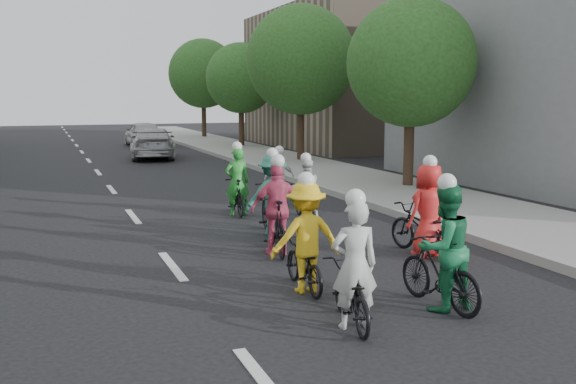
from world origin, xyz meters
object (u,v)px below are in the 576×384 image
cyclist_0 (352,283)px  cyclist_3 (277,218)px  cyclist_7 (272,201)px  cyclist_8 (279,183)px  cyclist_2 (305,246)px  cyclist_4 (426,221)px  cyclist_6 (305,196)px  follow_car_lead (153,143)px  cyclist_5 (237,190)px  cyclist_1 (442,258)px  follow_car_trail (143,134)px

cyclist_0 → cyclist_3: 3.97m
cyclist_7 → cyclist_8: size_ratio=1.21×
cyclist_2 → cyclist_4: 3.18m
cyclist_6 → cyclist_8: (0.25, 2.50, -0.02)m
follow_car_lead → cyclist_6: bearing=102.5°
cyclist_3 → cyclist_0: bearing=93.7°
cyclist_0 → cyclist_7: (0.91, 5.59, 0.15)m
cyclist_5 → cyclist_6: 1.77m
cyclist_0 → cyclist_1: size_ratio=0.94×
cyclist_0 → cyclist_4: size_ratio=0.94×
cyclist_6 → follow_car_lead: 16.92m
cyclist_1 → cyclist_6: cyclist_1 is taller
cyclist_8 → cyclist_1: bearing=89.8°
cyclist_3 → cyclist_7: bearing=-96.5°
cyclist_0 → cyclist_6: cyclist_0 is taller
cyclist_2 → follow_car_trail: bearing=-91.1°
cyclist_3 → cyclist_4: bearing=166.2°
cyclist_6 → cyclist_8: bearing=-89.3°
follow_car_trail → cyclist_6: bearing=88.8°
cyclist_2 → cyclist_4: size_ratio=0.95×
cyclist_1 → cyclist_8: size_ratio=1.19×
cyclist_4 → follow_car_trail: bearing=-99.5°
cyclist_3 → cyclist_1: bearing=115.4°
cyclist_4 → follow_car_trail: size_ratio=0.43×
cyclist_3 → cyclist_5: 4.14m
cyclist_5 → cyclist_2: bearing=86.8°
cyclist_4 → follow_car_trail: cyclist_4 is taller
cyclist_7 → follow_car_lead: size_ratio=0.39×
cyclist_2 → cyclist_6: cyclist_2 is taller
cyclist_3 → follow_car_trail: cyclist_3 is taller
cyclist_0 → follow_car_trail: (2.11, 31.56, 0.18)m
cyclist_1 → cyclist_2: (-1.45, 1.44, -0.03)m
cyclist_6 → cyclist_3: bearing=65.2°
cyclist_3 → cyclist_6: (1.81, 3.00, -0.12)m
follow_car_trail → follow_car_lead: bearing=83.3°
cyclist_0 → cyclist_1: (1.48, 0.17, 0.15)m
cyclist_5 → follow_car_trail: size_ratio=0.41×
cyclist_2 → cyclist_3: (0.41, 2.33, -0.00)m
cyclist_0 → follow_car_trail: size_ratio=0.40×
cyclist_7 → follow_car_trail: size_ratio=0.43×
cyclist_0 → cyclist_8: bearing=-93.8°
cyclist_0 → cyclist_8: 9.76m
cyclist_5 → cyclist_7: (0.04, -2.47, 0.09)m
cyclist_0 → cyclist_4: 4.10m
cyclist_2 → cyclist_7: (0.89, 3.97, 0.03)m
cyclist_4 → cyclist_2: bearing=11.4°
cyclist_0 → cyclist_1: bearing=-162.3°
cyclist_7 → cyclist_5: bearing=-81.5°
cyclist_4 → follow_car_trail: (-0.85, 28.73, 0.11)m
cyclist_3 → cyclist_8: size_ratio=1.18×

